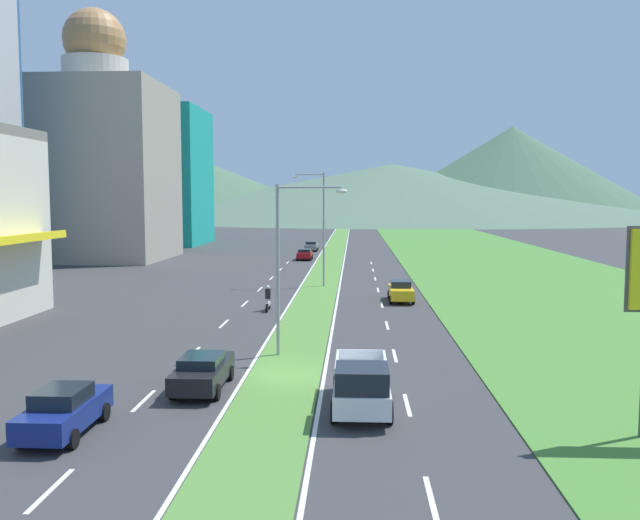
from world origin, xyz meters
name	(u,v)px	position (x,y,z in m)	size (l,w,h in m)	color
ground_plane	(285,376)	(0.00, 0.00, 0.00)	(600.00, 600.00, 0.00)	#38383A
grass_median	(331,257)	(0.00, 60.00, 0.03)	(3.20, 240.00, 0.06)	#518438
grass_verge_right	(488,258)	(20.60, 60.00, 0.03)	(24.00, 240.00, 0.06)	#477F33
lane_dash_left_1	(51,490)	(-5.10, -11.95, 0.01)	(0.16, 2.80, 0.01)	silver
lane_dash_left_2	(144,401)	(-5.10, -3.89, 0.01)	(0.16, 2.80, 0.01)	silver
lane_dash_left_3	(193,353)	(-5.10, 4.16, 0.01)	(0.16, 2.80, 0.01)	silver
lane_dash_left_4	(224,324)	(-5.10, 12.21, 0.01)	(0.16, 2.80, 0.01)	silver
lane_dash_left_5	(245,304)	(-5.10, 20.26, 0.01)	(0.16, 2.80, 0.01)	silver
lane_dash_left_6	(260,289)	(-5.10, 28.32, 0.01)	(0.16, 2.80, 0.01)	silver
lane_dash_left_7	(271,278)	(-5.10, 36.37, 0.01)	(0.16, 2.80, 0.01)	silver
lane_dash_left_8	(280,270)	(-5.10, 44.42, 0.01)	(0.16, 2.80, 0.01)	silver
lane_dash_left_9	(288,263)	(-5.10, 52.47, 0.01)	(0.16, 2.80, 0.01)	silver
lane_dash_right_1	(431,499)	(5.10, -11.95, 0.01)	(0.16, 2.80, 0.01)	silver
lane_dash_right_2	(407,405)	(5.10, -3.89, 0.01)	(0.16, 2.80, 0.01)	silver
lane_dash_right_3	(395,356)	(5.10, 4.16, 0.01)	(0.16, 2.80, 0.01)	silver
lane_dash_right_4	(387,325)	(5.10, 12.21, 0.01)	(0.16, 2.80, 0.01)	silver
lane_dash_right_5	(382,305)	(5.10, 20.26, 0.01)	(0.16, 2.80, 0.01)	silver
lane_dash_right_6	(378,290)	(5.10, 28.32, 0.01)	(0.16, 2.80, 0.01)	silver
lane_dash_right_7	(375,279)	(5.10, 36.37, 0.01)	(0.16, 2.80, 0.01)	silver
lane_dash_right_8	(373,270)	(5.10, 44.42, 0.01)	(0.16, 2.80, 0.01)	silver
lane_dash_right_9	(371,263)	(5.10, 52.47, 0.01)	(0.16, 2.80, 0.01)	silver
edge_line_median_left	(318,257)	(-1.75, 60.00, 0.01)	(0.16, 240.00, 0.01)	silver
edge_line_median_right	(345,257)	(1.75, 60.00, 0.01)	(0.16, 240.00, 0.01)	silver
domed_building	(98,161)	(-29.85, 56.40, 12.59)	(17.19, 17.19, 31.65)	#9E9384
midrise_colored	(153,177)	(-31.28, 84.40, 11.42)	(17.34, 17.34, 22.84)	teal
hill_far_left	(135,175)	(-91.18, 257.06, 17.57)	(180.90, 180.90, 35.14)	#47664C
hill_far_center	(391,191)	(18.42, 255.94, 11.03)	(230.66, 230.66, 22.06)	#516B56
hill_far_right	(512,172)	(66.96, 251.01, 18.41)	(122.76, 122.76, 36.83)	#47664C
street_lamp_near	(287,256)	(-0.28, 3.79, 5.01)	(3.52, 0.54, 8.53)	#99999E
street_lamp_mid	(320,222)	(0.04, 30.36, 5.75)	(2.91, 0.48, 10.09)	#99999E
car_0	(203,371)	(-3.15, -2.25, 0.77)	(1.96, 4.68, 1.47)	black
car_1	(311,246)	(-3.38, 70.88, 0.75)	(1.95, 4.78, 1.44)	slate
car_2	(64,410)	(-6.58, -7.66, 0.81)	(1.88, 4.35, 1.61)	navy
car_3	(305,254)	(-3.29, 56.28, 0.73)	(1.94, 4.02, 1.40)	maroon
car_4	(401,291)	(6.60, 22.04, 0.81)	(1.86, 4.48, 1.59)	yellow
pickup_truck_0	(361,385)	(3.34, -4.78, 0.98)	(2.18, 5.40, 2.00)	silver
motorcycle_rider	(268,300)	(-2.95, 17.22, 0.75)	(0.36, 2.00, 1.80)	black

